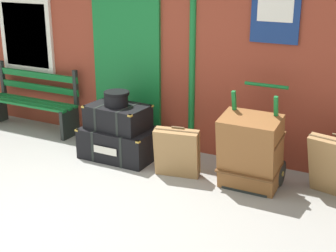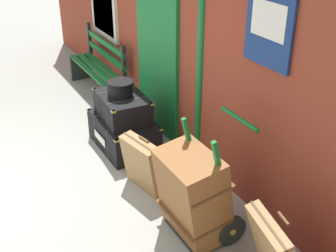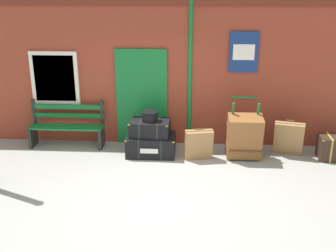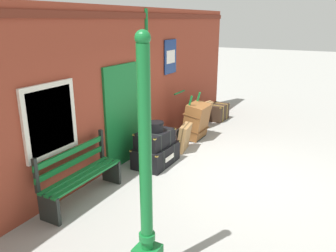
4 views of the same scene
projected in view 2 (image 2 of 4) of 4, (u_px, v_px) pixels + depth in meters
name	position (u px, v px, depth m)	size (l,w,h in m)	color
brick_facade	(188.00, 25.00, 5.40)	(10.40, 0.35, 3.20)	brown
platform_bench	(99.00, 68.00, 7.38)	(1.60, 0.43, 1.01)	#146B2D
steamer_trunk_base	(124.00, 133.00, 5.88)	(1.01, 0.67, 0.43)	black
steamer_trunk_middle	(123.00, 107.00, 5.72)	(0.84, 0.59, 0.33)	black
round_hatbox	(120.00, 87.00, 5.59)	(0.34, 0.34, 0.20)	black
porters_trolley	(208.00, 205.00, 4.41)	(0.71, 0.67, 1.18)	black
large_brown_trunk	(193.00, 194.00, 4.24)	(0.70, 0.57, 0.94)	brown
suitcase_brown	(143.00, 165.00, 4.98)	(0.60, 0.36, 0.66)	olive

